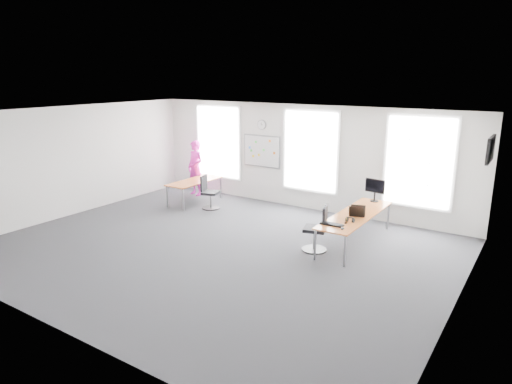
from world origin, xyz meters
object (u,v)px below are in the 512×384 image
Objects in this scene: headphones at (350,220)px; monitor at (375,188)px; desk_right at (356,216)px; desk_left at (195,182)px; person at (195,168)px; keyboard at (332,224)px; chair_left at (209,194)px; chair_right at (318,231)px.

monitor reaches higher than headphones.
desk_right is 0.65m from headphones.
headphones reaches higher than desk_left.
person is 6.40m from headphones.
person reaches higher than keyboard.
headphones is 1.91m from monitor.
keyboard is 2.31m from monitor.
headphones is (5.50, -1.26, 0.14)m from desk_left.
headphones is at bearing -119.31° from chair_left.
keyboard is (4.50, -1.40, 0.30)m from chair_left.
headphones is (6.08, -1.99, -0.12)m from person.
chair_right is at bearing -120.45° from desk_right.
desk_left is 5.10m from chair_right.
headphones reaches higher than desk_right.
desk_left is at bearing 161.01° from keyboard.
chair_right reaches higher than desk_right.
chair_right is 5.48× the size of headphones.
keyboard is 0.47m from headphones.
person reaches higher than chair_right.
chair_left is at bearing -161.03° from monitor.
headphones is at bearing -78.31° from monitor.
chair_right is 5.91m from person.
monitor reaches higher than desk_left.
desk_right is at bearing 81.33° from keyboard.
chair_right is at bearing -9.62° from person.
person is at bearing 167.18° from desk_right.
keyboard is (-0.13, -1.04, 0.06)m from desk_right.
chair_right is at bearing 158.72° from keyboard.
keyboard is at bearing -107.72° from headphones.
desk_left is 5.52m from keyboard.
headphones is at bearing 95.90° from chair_right.
headphones is 0.33× the size of monitor.
chair_right is at bearing -144.59° from headphones.
chair_right is 1.79× the size of monitor.
keyboard is at bearing -84.94° from monitor.
desk_right is at bearing -111.92° from chair_left.
person is 3.55× the size of keyboard.
person is 9.35× the size of headphones.
desk_left is at bearing 173.34° from desk_right.
chair_right is (4.86, -1.52, -0.17)m from desk_left.
desk_left is 9.86× the size of headphones.
person is at bearing -128.95° from chair_right.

